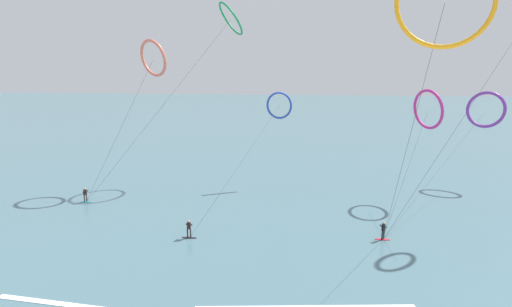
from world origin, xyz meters
name	(u,v)px	position (x,y,z in m)	size (l,w,h in m)	color
sea_water	(291,120)	(0.00, 106.10, 0.04)	(400.00, 200.00, 0.08)	#476B75
surfer_charcoal	(189,230)	(-6.04, 20.43, 0.82)	(1.40, 0.58, 1.70)	black
surfer_crimson	(383,232)	(11.37, 22.11, 0.82)	(1.40, 0.73, 1.70)	red
surfer_teal	(85,196)	(-20.57, 29.03, 0.82)	(1.40, 0.70, 1.70)	teal
kite_cobalt	(279,106)	(0.77, 39.90, 10.33)	(8.62, 20.69, 12.11)	#2647B7
kite_violet	(486,110)	(27.11, 42.80, 9.82)	(18.07, 22.54, 12.20)	purple
kite_emerald	(231,19)	(-6.09, 43.54, 21.45)	(16.99, 17.52, 23.66)	#199351
kite_coral	(153,58)	(-14.88, 37.57, 16.27)	(8.11, 10.46, 18.63)	#EA7260
kite_amber	(445,1)	(11.11, 8.76, 18.68)	(5.03, 14.28, 21.14)	orange
kite_magenta	(428,109)	(17.95, 35.28, 10.52)	(8.08, 15.46, 12.85)	#CC288E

